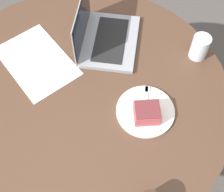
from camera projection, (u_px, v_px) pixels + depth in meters
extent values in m
plane|color=#4C4742|center=(91.00, 156.00, 1.90)|extent=(12.00, 12.00, 0.00)
cylinder|color=#4C3323|center=(91.00, 156.00, 1.89)|extent=(0.42, 0.42, 0.02)
cylinder|color=#4C3323|center=(87.00, 131.00, 1.58)|extent=(0.12, 0.12, 0.70)
cylinder|color=#4C3323|center=(80.00, 93.00, 1.27)|extent=(1.22, 1.22, 0.03)
cube|color=white|center=(37.00, 61.00, 1.33)|extent=(0.40, 0.32, 0.00)
cylinder|color=silver|center=(145.00, 111.00, 1.20)|extent=(0.23, 0.23, 0.01)
cube|color=#B74C51|center=(147.00, 113.00, 1.16)|extent=(0.11, 0.12, 0.05)
cube|color=maroon|center=(148.00, 109.00, 1.14)|extent=(0.11, 0.11, 0.00)
cube|color=silver|center=(146.00, 105.00, 1.21)|extent=(0.15, 0.10, 0.00)
cube|color=silver|center=(147.00, 89.00, 1.24)|extent=(0.04, 0.04, 0.00)
cylinder|color=silver|center=(200.00, 47.00, 1.30)|extent=(0.07, 0.07, 0.11)
cube|color=gray|center=(110.00, 41.00, 1.38)|extent=(0.39, 0.37, 0.02)
cube|color=black|center=(110.00, 40.00, 1.37)|extent=(0.29, 0.25, 0.00)
cube|color=gray|center=(81.00, 21.00, 1.30)|extent=(0.27, 0.17, 0.19)
cube|color=black|center=(82.00, 21.00, 1.30)|extent=(0.25, 0.16, 0.18)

